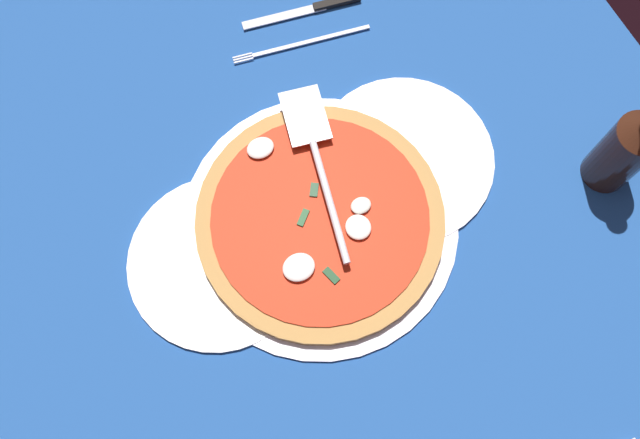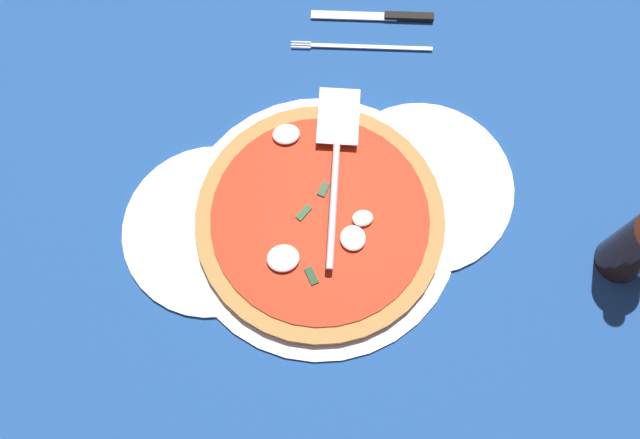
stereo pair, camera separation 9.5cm
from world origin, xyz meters
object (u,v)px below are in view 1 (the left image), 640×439
(place_setting_near, at_px, (307,26))
(beer_bottle, at_px, (627,148))
(dinner_plate_right, at_px, (218,262))
(pizza, at_px, (320,220))
(dinner_plate_left, at_px, (404,159))
(pizza_server, at_px, (318,161))

(place_setting_near, xyz_separation_m, beer_bottle, (-0.27, 0.41, 0.08))
(dinner_plate_right, distance_m, beer_bottle, 0.57)
(dinner_plate_right, xyz_separation_m, pizza, (-0.15, 0.01, 0.01))
(dinner_plate_left, xyz_separation_m, pizza_server, (0.12, -0.04, 0.04))
(place_setting_near, bearing_deg, beer_bottle, 134.21)
(dinner_plate_right, bearing_deg, pizza, 175.13)
(dinner_plate_left, bearing_deg, pizza, 11.70)
(dinner_plate_left, distance_m, beer_bottle, 0.30)
(pizza, distance_m, beer_bottle, 0.42)
(place_setting_near, bearing_deg, pizza, 77.31)
(dinner_plate_left, distance_m, pizza_server, 0.13)
(pizza, relative_size, pizza_server, 1.28)
(pizza, bearing_deg, beer_bottle, 163.75)
(pizza_server, bearing_deg, pizza, 167.10)
(dinner_plate_left, relative_size, dinner_plate_right, 1.04)
(dinner_plate_right, height_order, place_setting_near, place_setting_near)
(pizza, bearing_deg, dinner_plate_right, -4.87)
(dinner_plate_right, bearing_deg, place_setting_near, -134.68)
(beer_bottle, bearing_deg, pizza, -16.25)
(dinner_plate_left, height_order, place_setting_near, place_setting_near)
(dinner_plate_right, relative_size, beer_bottle, 1.11)
(pizza_server, xyz_separation_m, place_setting_near, (-0.09, -0.22, -0.04))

